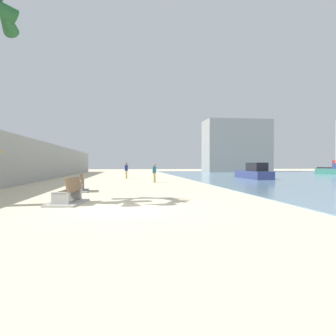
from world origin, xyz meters
TOP-DOWN VIEW (x-y plane):
  - ground_plane at (0.00, 18.00)m, footprint 120.00×120.00m
  - seawall at (-7.50, 18.00)m, footprint 0.80×64.00m
  - bench_near at (-1.96, 1.50)m, footprint 1.38×2.23m
  - bench_far at (-2.40, 6.73)m, footprint 1.25×2.18m
  - person_walking at (2.36, 14.27)m, footprint 0.33×0.46m
  - person_standing at (0.13, 21.05)m, footprint 0.31×0.47m
  - boat_mid_bay at (12.62, 18.89)m, footprint 1.91×6.77m
  - harbor_building at (20.70, 46.00)m, footprint 12.00×6.00m

SIDE VIEW (x-z plane):
  - ground_plane at x=0.00m, z-range 0.00..0.00m
  - bench_near at x=-1.96m, z-range -0.26..0.72m
  - bench_far at x=-2.40m, z-range -0.26..0.72m
  - boat_mid_bay at x=12.62m, z-range -0.17..1.40m
  - person_walking at x=2.36m, z-range 0.11..1.64m
  - person_standing at x=0.13m, z-range 0.13..1.74m
  - seawall at x=-7.50m, z-range 0.00..3.47m
  - harbor_building at x=20.70m, z-range 0.00..9.68m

